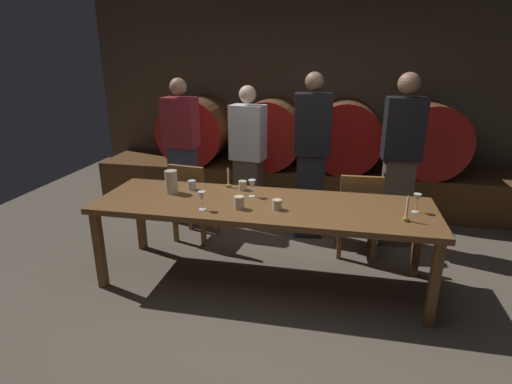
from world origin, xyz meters
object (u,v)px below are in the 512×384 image
chair_left (192,199)px  cup_far_left (192,185)px  wine_barrel_far_left (199,129)px  wine_barrel_center_right (346,135)px  wine_barrel_center_left (272,132)px  guest_center_left (248,157)px  guest_far_right (400,160)px  wine_glass_center (252,185)px  guest_far_left (182,152)px  candle_right (406,213)px  wine_glass_left (202,197)px  pitcher (171,182)px  cup_center_right (239,203)px  wine_glass_right (417,199)px  dining_table (262,210)px  cup_center_left (243,185)px  chair_right (359,211)px  candle_left (228,181)px  cup_far_right (277,205)px  wine_barrel_far_right (427,138)px  guest_center_right (311,156)px

chair_left → cup_far_left: 0.59m
wine_barrel_far_left → wine_barrel_center_right: bearing=0.0°
wine_barrel_far_left → wine_barrel_center_left: size_ratio=1.00×
guest_center_left → guest_far_right: bearing=-176.4°
wine_glass_center → wine_barrel_far_left: bearing=121.0°
guest_far_left → wine_glass_center: (1.07, -1.04, -0.01)m
candle_right → wine_glass_left: size_ratio=1.38×
pitcher → cup_center_right: (0.70, -0.27, -0.05)m
wine_barrel_center_left → cup_center_right: wine_barrel_center_left is taller
wine_barrel_center_left → wine_glass_left: (-0.17, -2.39, -0.10)m
wine_glass_left → wine_glass_right: wine_glass_left is taller
wine_barrel_center_left → dining_table: bearing=-82.3°
wine_barrel_center_left → pitcher: size_ratio=4.23×
cup_far_left → cup_center_right: bearing=-35.3°
dining_table → cup_center_right: cup_center_right is taller
cup_far_left → cup_center_left: (0.47, 0.09, -0.00)m
chair_right → candle_right: candle_right is taller
wine_barrel_center_right → guest_far_right: size_ratio=0.49×
candle_left → wine_glass_center: candle_left is taller
pitcher → guest_far_left: bearing=106.6°
wine_barrel_center_right → wine_glass_center: 2.15m
dining_table → wine_glass_center: (-0.12, 0.15, 0.17)m
wine_barrel_center_left → cup_far_right: (0.43, -2.26, -0.17)m
guest_far_left → cup_far_left: bearing=119.4°
candle_right → dining_table: bearing=172.0°
wine_barrel_far_right → pitcher: bearing=-141.4°
candle_right → cup_far_left: size_ratio=2.45×
guest_center_left → cup_center_right: 1.43m
wine_glass_center → guest_center_right: bearing=64.3°
guest_far_right → wine_glass_center: bearing=29.8°
wine_barrel_center_left → guest_far_left: guest_far_left is taller
guest_center_left → candle_left: (0.00, -0.87, -0.03)m
wine_glass_left → wine_barrel_far_right: bearing=48.2°
chair_left → guest_far_left: 0.69m
wine_barrel_far_right → pitcher: 3.26m
wine_glass_left → cup_center_right: 0.31m
guest_far_right → cup_center_left: size_ratio=20.60×
candle_right → wine_glass_right: bearing=64.1°
chair_right → wine_glass_left: 1.65m
wine_glass_left → cup_far_right: (0.60, 0.13, -0.07)m
wine_glass_right → guest_center_right: bearing=132.1°
wine_barrel_far_left → wine_glass_center: wine_barrel_far_left is taller
cup_far_left → cup_center_left: same height
chair_left → cup_far_right: bearing=150.5°
wine_barrel_far_right → chair_left: 3.00m
wine_barrel_far_right → guest_far_left: size_ratio=0.52×
candle_right → cup_center_left: bearing=161.3°
wine_barrel_far_right → guest_far_right: (-0.44, -1.07, -0.04)m
cup_center_right → wine_glass_center: bearing=82.7°
pitcher → candle_left: bearing=29.5°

